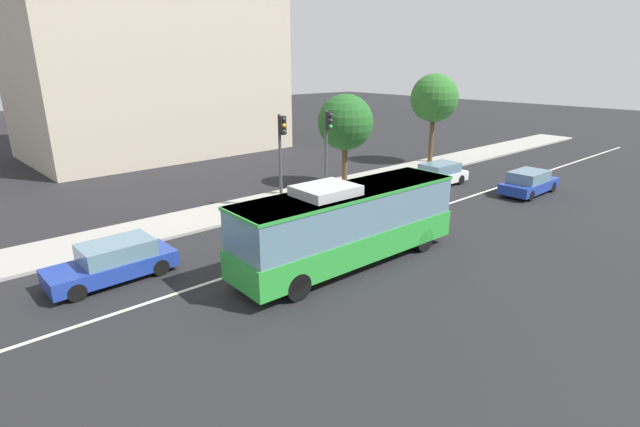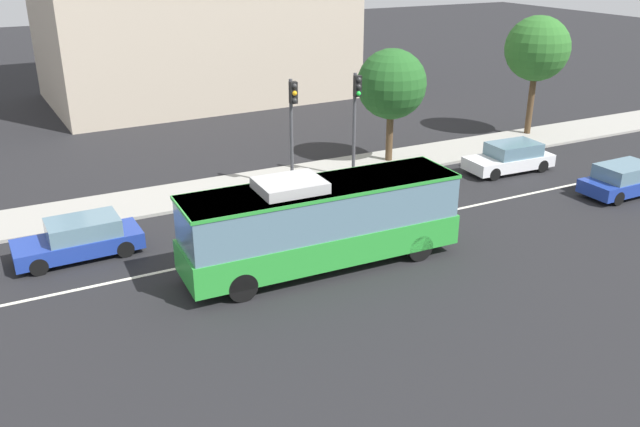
% 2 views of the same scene
% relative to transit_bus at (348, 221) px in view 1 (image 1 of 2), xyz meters
% --- Properties ---
extents(ground_plane, '(160.00, 160.00, 0.00)m').
position_rel_transit_bus_xyz_m(ground_plane, '(0.55, 2.15, -1.81)').
color(ground_plane, black).
extents(sidewalk_kerb, '(80.00, 3.37, 0.14)m').
position_rel_transit_bus_xyz_m(sidewalk_kerb, '(0.55, 8.98, -1.74)').
color(sidewalk_kerb, '#9E9B93').
rests_on(sidewalk_kerb, ground_plane).
extents(lane_centre_line, '(76.00, 0.16, 0.01)m').
position_rel_transit_bus_xyz_m(lane_centre_line, '(0.55, 2.15, -1.80)').
color(lane_centre_line, silver).
rests_on(lane_centre_line, ground_plane).
extents(transit_bus, '(10.05, 2.73, 3.46)m').
position_rel_transit_bus_xyz_m(transit_bus, '(0.00, 0.00, 0.00)').
color(transit_bus, green).
rests_on(transit_bus, ground_plane).
extents(sedan_white, '(4.57, 1.98, 1.46)m').
position_rel_transit_bus_xyz_m(sedan_white, '(13.29, 5.11, -1.09)').
color(sedan_white, white).
rests_on(sedan_white, ground_plane).
extents(sedan_blue, '(4.52, 1.86, 1.46)m').
position_rel_transit_bus_xyz_m(sedan_blue, '(15.75, 0.16, -1.09)').
color(sedan_blue, '#1E3899').
rests_on(sedan_blue, ground_plane).
extents(sedan_blue_ahead, '(4.55, 1.94, 1.46)m').
position_rel_transit_bus_xyz_m(sedan_blue_ahead, '(-7.55, 4.72, -1.09)').
color(sedan_blue_ahead, '#1E3899').
rests_on(sedan_blue_ahead, ground_plane).
extents(traffic_light_mid_block, '(0.35, 0.62, 5.20)m').
position_rel_transit_bus_xyz_m(traffic_light_mid_block, '(5.60, 7.43, 1.75)').
color(traffic_light_mid_block, '#47474C').
rests_on(traffic_light_mid_block, ground_plane).
extents(traffic_light_far_corner, '(0.33, 0.62, 5.20)m').
position_rel_transit_bus_xyz_m(traffic_light_far_corner, '(2.36, 7.48, 1.75)').
color(traffic_light_far_corner, '#47474C').
rests_on(traffic_light_far_corner, ground_plane).
extents(street_tree_kerbside_left, '(3.54, 3.54, 5.91)m').
position_rel_transit_bus_xyz_m(street_tree_kerbside_left, '(8.62, 9.09, 2.31)').
color(street_tree_kerbside_left, '#4C3823').
rests_on(street_tree_kerbside_left, ground_plane).
extents(street_tree_kerbside_centre, '(3.69, 3.69, 6.97)m').
position_rel_transit_bus_xyz_m(street_tree_kerbside_centre, '(18.85, 9.76, 3.28)').
color(street_tree_kerbside_centre, '#4C3823').
rests_on(street_tree_kerbside_centre, ground_plane).
extents(office_block_background, '(21.26, 13.87, 20.40)m').
position_rel_transit_bus_xyz_m(office_block_background, '(4.61, 29.20, 8.39)').
color(office_block_background, '#B7A893').
rests_on(office_block_background, ground_plane).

